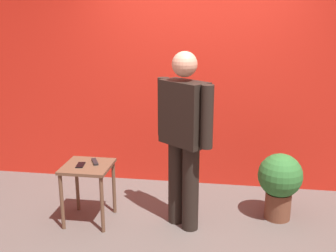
{
  "coord_description": "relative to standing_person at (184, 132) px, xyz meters",
  "views": [
    {
      "loc": [
        0.34,
        -3.16,
        2.01
      ],
      "look_at": [
        -0.22,
        0.55,
        0.96
      ],
      "focal_mm": 42.77,
      "sensor_mm": 36.0,
      "label": 1
    }
  ],
  "objects": [
    {
      "name": "tv_remote",
      "position": [
        -0.88,
        0.01,
        -0.35
      ],
      "size": [
        0.12,
        0.17,
        0.02
      ],
      "primitive_type": "cube",
      "rotation": [
        0.0,
        0.0,
        0.49
      ],
      "color": "black",
      "rests_on": "side_table"
    },
    {
      "name": "cell_phone",
      "position": [
        -1.0,
        -0.08,
        -0.35
      ],
      "size": [
        0.09,
        0.15,
        0.01
      ],
      "primitive_type": "cube",
      "rotation": [
        0.0,
        0.0,
        0.14
      ],
      "color": "black",
      "rests_on": "side_table"
    },
    {
      "name": "back_wall_red",
      "position": [
        0.04,
        1.1,
        0.39
      ],
      "size": [
        5.35,
        0.12,
        2.68
      ],
      "primitive_type": "cube",
      "color": "red",
      "rests_on": "ground_plane"
    },
    {
      "name": "standing_person",
      "position": [
        0.0,
        0.0,
        0.0
      ],
      "size": [
        0.59,
        0.5,
        1.7
      ],
      "color": "black",
      "rests_on": "ground_plane"
    },
    {
      "name": "potted_plant",
      "position": [
        0.94,
        0.28,
        -0.54
      ],
      "size": [
        0.44,
        0.44,
        0.69
      ],
      "color": "brown",
      "rests_on": "ground_plane"
    },
    {
      "name": "ground_plane",
      "position": [
        0.04,
        -0.39,
        -0.95
      ],
      "size": [
        12.0,
        12.0,
        0.0
      ],
      "primitive_type": "plane",
      "color": "#59544F"
    },
    {
      "name": "side_table",
      "position": [
        -0.94,
        -0.06,
        -0.47
      ],
      "size": [
        0.46,
        0.46,
        0.6
      ],
      "color": "brown",
      "rests_on": "ground_plane"
    }
  ]
}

